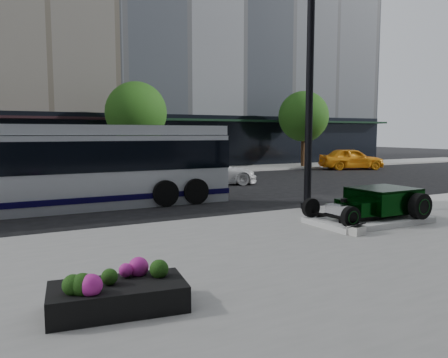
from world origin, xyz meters
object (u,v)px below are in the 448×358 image
hot_rod (378,201)px  transit_bus (60,166)px  flower_planter (118,294)px  yellow_taxi (351,159)px  white_sedan (213,172)px  lamppost (309,96)px

hot_rod → transit_bus: bearing=136.5°
flower_planter → yellow_taxi: yellow_taxi is taller
hot_rod → white_sedan: size_ratio=0.71×
transit_bus → white_sedan: bearing=27.0°
lamppost → transit_bus: size_ratio=0.66×
flower_planter → transit_bus: size_ratio=0.17×
white_sedan → flower_planter: bearing=167.8°
lamppost → transit_bus: 8.86m
lamppost → flower_planter: 10.11m
white_sedan → yellow_taxi: 13.67m
transit_bus → yellow_taxi: 22.54m
hot_rod → flower_planter: (-8.19, -2.81, -0.35)m
flower_planter → lamppost: bearing=35.0°
lamppost → white_sedan: lamppost is taller
transit_bus → yellow_taxi: (21.14, 7.76, -0.71)m
white_sedan → hot_rod: bearing=-162.8°
hot_rod → lamppost: lamppost is taller
white_sedan → transit_bus: bearing=136.0°
hot_rod → transit_bus: size_ratio=0.27×
lamppost → flower_planter: lamppost is taller
lamppost → transit_bus: (-7.21, 4.59, -2.35)m
transit_bus → white_sedan: size_ratio=2.69×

